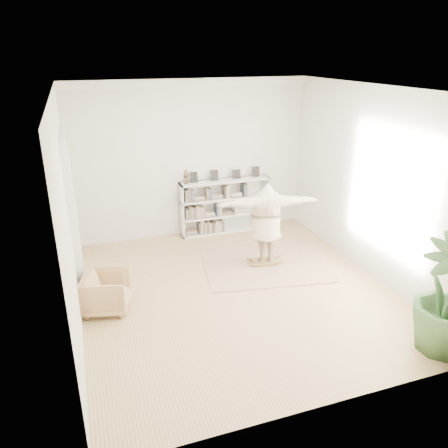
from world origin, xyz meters
name	(u,v)px	position (x,y,z in m)	size (l,w,h in m)	color
floor	(236,291)	(0.00, 0.00, 0.00)	(6.00, 6.00, 0.00)	#987A4E
room_shell	(190,83)	(0.00, 2.94, 3.51)	(6.00, 6.00, 6.00)	silver
doors	(73,214)	(-2.70, 1.30, 1.40)	(0.09, 1.78, 2.92)	white
bookshelf	(225,207)	(0.74, 2.82, 0.64)	(2.20, 0.35, 1.64)	silver
armchair	(107,292)	(-2.30, 0.14, 0.34)	(0.73, 0.75, 0.68)	tan
rug	(264,264)	(0.94, 0.83, 0.01)	(2.50, 2.00, 0.02)	tan
rocker_board	(264,261)	(0.94, 0.83, 0.07)	(0.54, 0.38, 0.11)	brown
person	(266,221)	(0.94, 0.83, 0.96)	(2.06, 0.56, 1.68)	beige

